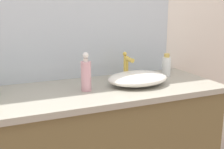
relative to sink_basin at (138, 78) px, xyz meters
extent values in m
cube|color=silver|center=(-0.33, 0.36, 0.40)|extent=(6.00, 0.06, 2.60)
cube|color=gray|center=(-0.34, 0.03, -0.06)|extent=(1.66, 0.58, 0.03)
ellipsoid|color=silver|center=(0.00, 0.00, 0.00)|extent=(0.38, 0.28, 0.08)
cylinder|color=gold|center=(0.00, 0.17, 0.04)|extent=(0.03, 0.03, 0.15)
cylinder|color=gold|center=(0.00, 0.12, 0.10)|extent=(0.03, 0.09, 0.03)
sphere|color=gold|center=(0.00, 0.19, 0.12)|extent=(0.03, 0.03, 0.03)
cylinder|color=#D59AA6|center=(-0.33, 0.01, 0.04)|extent=(0.06, 0.06, 0.17)
cylinder|color=silver|center=(-0.33, 0.01, 0.14)|extent=(0.03, 0.03, 0.02)
sphere|color=silver|center=(-0.33, 0.01, 0.16)|extent=(0.03, 0.03, 0.03)
cylinder|color=silver|center=(-0.33, 0.00, 0.16)|extent=(0.02, 0.02, 0.02)
cylinder|color=white|center=(0.29, 0.13, 0.03)|extent=(0.06, 0.06, 0.13)
cylinder|color=#CFAF53|center=(0.29, 0.13, 0.10)|extent=(0.04, 0.04, 0.02)
camera|label=1|loc=(-0.80, -1.47, 0.43)|focal=45.12mm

